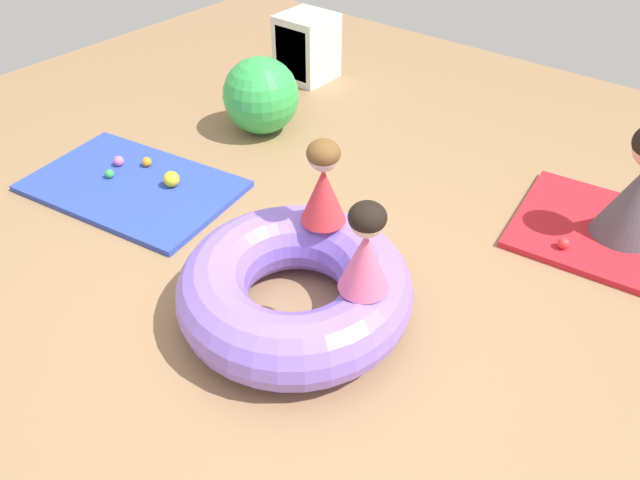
% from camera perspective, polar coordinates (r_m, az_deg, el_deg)
% --- Properties ---
extents(ground_plane, '(8.00, 8.00, 0.00)m').
position_cam_1_polar(ground_plane, '(3.08, -4.34, -6.87)').
color(ground_plane, '#93704C').
extents(gym_mat_center_rear, '(1.50, 1.07, 0.04)m').
position_cam_1_polar(gym_mat_center_rear, '(4.13, -17.81, 5.03)').
color(gym_mat_center_rear, '#2D47B7').
rests_on(gym_mat_center_rear, ground).
extents(gym_mat_front, '(1.29, 1.06, 0.04)m').
position_cam_1_polar(gym_mat_front, '(3.93, 27.21, 0.30)').
color(gym_mat_front, red).
rests_on(gym_mat_front, ground).
extents(inflatable_cushion, '(1.18, 1.18, 0.36)m').
position_cam_1_polar(inflatable_cushion, '(2.93, -2.46, -4.74)').
color(inflatable_cushion, '#8466E0').
rests_on(inflatable_cushion, ground).
extents(child_in_pink, '(0.33, 0.33, 0.46)m').
position_cam_1_polar(child_in_pink, '(2.54, 4.46, -0.85)').
color(child_in_pink, '#E5608E').
rests_on(child_in_pink, inflatable_cushion).
extents(child_in_red, '(0.30, 0.30, 0.47)m').
position_cam_1_polar(child_in_red, '(2.94, 0.33, 5.56)').
color(child_in_red, red).
rests_on(child_in_red, inflatable_cushion).
extents(play_ball_orange, '(0.07, 0.07, 0.07)m').
position_cam_1_polar(play_ball_orange, '(4.27, -16.54, 7.32)').
color(play_ball_orange, orange).
rests_on(play_ball_orange, gym_mat_center_rear).
extents(play_ball_red, '(0.07, 0.07, 0.07)m').
position_cam_1_polar(play_ball_red, '(3.65, 22.67, -0.30)').
color(play_ball_red, red).
rests_on(play_ball_red, gym_mat_front).
extents(play_ball_pink, '(0.07, 0.07, 0.07)m').
position_cam_1_polar(play_ball_pink, '(4.34, -19.04, 7.30)').
color(play_ball_pink, pink).
rests_on(play_ball_pink, gym_mat_center_rear).
extents(play_ball_yellow, '(0.11, 0.11, 0.11)m').
position_cam_1_polar(play_ball_yellow, '(4.00, -14.30, 5.78)').
color(play_ball_yellow, yellow).
rests_on(play_ball_yellow, gym_mat_center_rear).
extents(play_ball_green, '(0.06, 0.06, 0.06)m').
position_cam_1_polar(play_ball_green, '(4.22, -19.86, 6.10)').
color(play_ball_green, green).
rests_on(play_ball_green, gym_mat_center_rear).
extents(exercise_ball_large, '(0.58, 0.58, 0.58)m').
position_cam_1_polar(exercise_ball_large, '(4.54, -5.79, 13.84)').
color(exercise_ball_large, green).
rests_on(exercise_ball_large, ground).
extents(storage_cube, '(0.44, 0.44, 0.56)m').
position_cam_1_polar(storage_cube, '(5.43, -1.48, 18.24)').
color(storage_cube, silver).
rests_on(storage_cube, ground).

